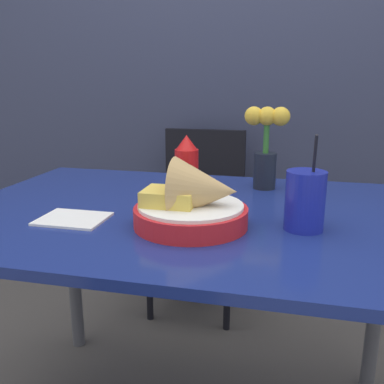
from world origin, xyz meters
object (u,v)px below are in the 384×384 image
ketchup_bottle (187,168)px  drink_cup (305,202)px  food_basket (195,203)px  flower_vase (266,143)px  chair_far_window (201,202)px

ketchup_bottle → drink_cup: (0.33, -0.21, -0.02)m
food_basket → flower_vase: 0.44m
chair_far_window → ketchup_bottle: size_ratio=4.62×
chair_far_window → flower_vase: bearing=-61.2°
food_basket → drink_cup: 0.25m
drink_cup → food_basket: bearing=-171.4°
drink_cup → flower_vase: size_ratio=0.87×
ketchup_bottle → flower_vase: size_ratio=0.71×
ketchup_bottle → flower_vase: flower_vase is taller
drink_cup → chair_far_window: bearing=114.9°
food_basket → drink_cup: (0.25, 0.04, 0.01)m
food_basket → flower_vase: bearing=72.0°
food_basket → flower_vase: (0.13, 0.41, 0.09)m
chair_far_window → drink_cup: (0.46, -0.99, 0.31)m
chair_far_window → flower_vase: flower_vase is taller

